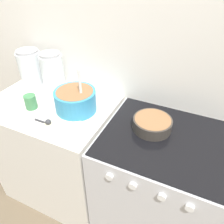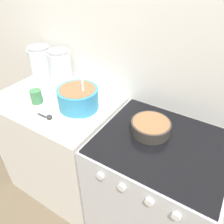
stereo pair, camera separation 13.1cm
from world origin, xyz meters
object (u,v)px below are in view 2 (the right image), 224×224
Objects in this scene: baking_pan at (151,127)px; mixing_bowl at (78,97)px; stove at (153,192)px; storage_jar_middle at (61,71)px; tin_can at (36,97)px; storage_jar_left at (42,65)px.

mixing_bowl is at bearing -177.24° from baking_pan.
baking_pan is (0.50, 0.02, -0.04)m from mixing_bowl.
stove is 0.79m from mixing_bowl.
storage_jar_middle is (-0.80, 0.16, 0.08)m from baking_pan.
tin_can is (0.02, -0.28, -0.07)m from storage_jar_middle.
baking_pan is 0.82× the size of storage_jar_middle.
stove is 3.36× the size of storage_jar_middle.
mixing_bowl is 0.36m from storage_jar_middle.
storage_jar_left is 0.96× the size of storage_jar_middle.
mixing_bowl is 0.54m from storage_jar_left.
baking_pan is 2.39× the size of tin_can.
mixing_bowl is 0.30m from tin_can.
stove is at bearing -10.20° from storage_jar_left.
storage_jar_left reaches higher than baking_pan.
tin_can is (0.23, -0.28, -0.06)m from storage_jar_left.
storage_jar_middle is (-0.30, 0.18, 0.04)m from mixing_bowl.
tin_can is (-0.28, -0.10, -0.03)m from mixing_bowl.
storage_jar_left is at bearing 160.54° from mixing_bowl.
storage_jar_left is (-1.01, 0.16, 0.07)m from baking_pan.
mixing_bowl is at bearing -30.67° from storage_jar_middle.
stove is at bearing 5.66° from tin_can.
mixing_bowl is at bearing 178.32° from stove.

